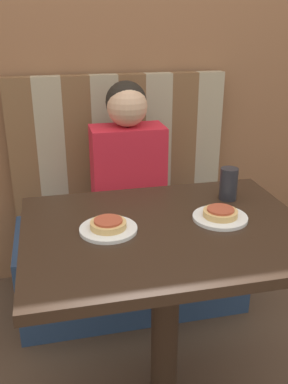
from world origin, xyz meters
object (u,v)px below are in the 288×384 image
Objects in this scene: person at (128,157)px; plate_left at (108,229)px; plate_right at (220,218)px; pizza_left at (108,224)px; pizza_right at (220,213)px; drinking_cup at (229,184)px.

plate_left is at bearing -106.07° from person.
person reaches higher than plate_right.
person is 3.74× the size of plate_right.
plate_right is 0.38m from pizza_left.
drinking_cup is at bearing 59.06° from pizza_right.
person is 0.69m from pizza_right.
pizza_left reaches higher than plate_left.
drinking_cup reaches higher than pizza_right.
pizza_left is at bearing 180.00° from plate_right.
plate_right is (0.38, 0.00, 0.00)m from plate_left.
pizza_left is at bearing 180.00° from pizza_right.
person reaches higher than plate_left.
pizza_left is 0.95× the size of drinking_cup.
plate_right is 0.02m from pizza_right.
plate_left is 1.60× the size of pizza_right.
pizza_right is (0.00, 0.00, 0.02)m from plate_right.
plate_left is 1.53× the size of drinking_cup.
pizza_right is 0.95× the size of drinking_cup.
pizza_left and pizza_right have the same top height.
drinking_cup is (0.48, 0.16, 0.05)m from plate_left.
pizza_right is (0.19, -0.66, -0.00)m from person.
plate_left is (-0.19, -0.66, -0.02)m from person.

